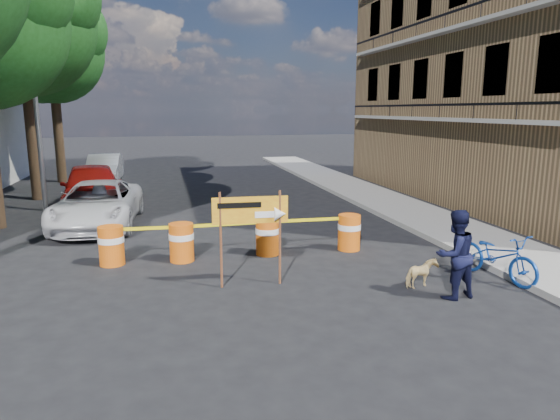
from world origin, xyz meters
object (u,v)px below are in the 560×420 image
suv_white (98,204)px  sedan_red (92,187)px  dog (421,274)px  bicycle (499,234)px  sedan_silver (105,168)px  detour_sign (261,217)px  barrel_mid_left (182,241)px  barrel_mid_right (267,236)px  pedestrian (455,254)px  barrel_far_right (349,232)px  barrel_far_left (111,245)px

suv_white → sedan_red: (-0.49, 2.63, 0.15)m
dog → suv_white: suv_white is taller
sedan_red → bicycle: bearing=-53.1°
suv_white → sedan_silver: 9.85m
detour_sign → sedan_silver: size_ratio=0.46×
detour_sign → dog: size_ratio=2.84×
barrel_mid_left → detour_sign: (1.50, -2.02, 0.94)m
barrel_mid_right → suv_white: (-4.39, 4.10, 0.21)m
detour_sign → pedestrian: size_ratio=1.14×
barrel_far_right → pedestrian: bearing=-78.3°
barrel_far_left → bicycle: bicycle is taller
bicycle → dog: bearing=166.7°
barrel_mid_left → bicycle: 6.94m
barrel_far_right → dog: (0.42, -2.91, -0.18)m
barrel_mid_right → detour_sign: 2.37m
barrel_far_left → suv_white: suv_white is taller
barrel_mid_left → barrel_mid_right: same height
barrel_far_left → bicycle: bearing=-19.8°
bicycle → sedan_silver: size_ratio=0.46×
barrel_mid_left → sedan_silver: (-3.18, 14.00, 0.21)m
barrel_far_left → detour_sign: 3.83m
barrel_mid_right → barrel_far_right: same height
bicycle → sedan_red: bicycle is taller
barrel_far_left → barrel_mid_right: size_ratio=1.00×
barrel_mid_left → sedan_red: sedan_red is taller
barrel_mid_right → suv_white: size_ratio=0.18×
barrel_far_left → suv_white: (-0.77, 4.11, 0.21)m
barrel_far_left → dog: barrel_far_left is taller
pedestrian → barrel_mid_right: bearing=-62.3°
barrel_far_left → sedan_silver: size_ratio=0.22×
sedan_silver → barrel_far_left: bearing=-83.0°
dog → suv_white: size_ratio=0.14×
barrel_mid_left → bicycle: bicycle is taller
sedan_red → barrel_mid_left: bearing=-74.2°
barrel_mid_right → barrel_far_right: size_ratio=1.00×
barrel_far_right → bicycle: size_ratio=0.47×
pedestrian → suv_white: pedestrian is taller
barrel_far_right → dog: barrel_far_right is taller
detour_sign → barrel_mid_right: bearing=77.3°
detour_sign → sedan_red: detour_sign is taller
barrel_mid_right → detour_sign: detour_sign is taller
dog → sedan_silver: size_ratio=0.16×
barrel_mid_right → sedan_silver: (-5.24, 13.91, 0.21)m
sedan_silver → pedestrian: bearing=-64.8°
detour_sign → bicycle: bearing=-6.6°
barrel_mid_right → detour_sign: (-0.56, -2.11, 0.94)m
barrel_far_right → suv_white: 7.71m
sedan_red → sedan_silver: bearing=86.0°
barrel_far_left → sedan_red: 6.87m
barrel_mid_left → barrel_mid_right: 2.06m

